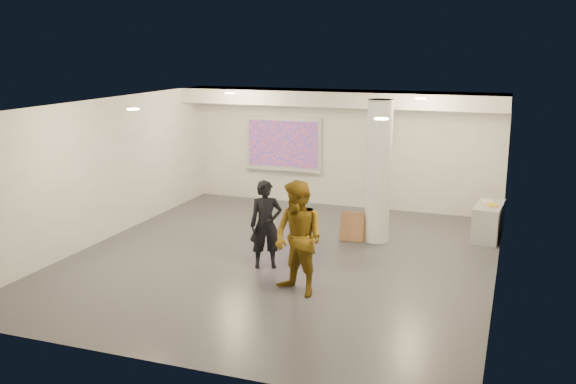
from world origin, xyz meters
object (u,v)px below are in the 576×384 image
at_px(woman, 266,225).
at_px(credenza, 488,221).
at_px(column, 378,172).
at_px(projection_screen, 283,145).
at_px(man, 299,239).

bearing_deg(woman, credenza, 14.50).
relative_size(column, woman, 1.81).
xyz_separation_m(projection_screen, credenza, (5.32, -1.63, -1.15)).
relative_size(projection_screen, woman, 1.27).
height_order(credenza, man, man).
bearing_deg(woman, man, -73.37).
relative_size(woman, man, 0.86).
bearing_deg(credenza, projection_screen, 168.01).
distance_m(woman, man, 1.46).
bearing_deg(credenza, woman, -133.49).
height_order(column, projection_screen, column).
relative_size(column, credenza, 2.33).
relative_size(column, man, 1.56).
distance_m(projection_screen, woman, 5.27).
bearing_deg(woman, column, 28.82).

